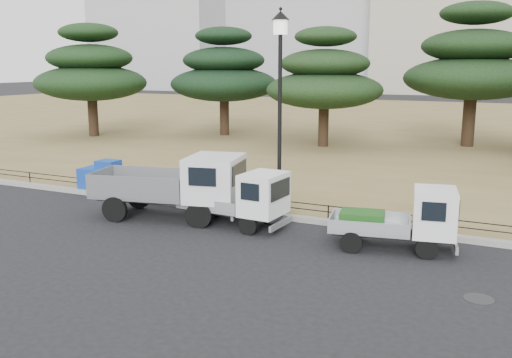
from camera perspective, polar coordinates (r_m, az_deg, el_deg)
The scene contains 14 objects.
ground at distance 15.35m, azimuth -3.25°, elevation -6.11°, with size 220.00×220.00×0.00m, color black.
lawn at distance 44.21m, azimuth 16.35°, elevation 5.10°, with size 120.00×56.00×0.15m, color olive.
curb at distance 17.56m, azimuth 0.85°, elevation -3.55°, with size 120.00×0.25×0.16m, color gray.
truck_large at distance 17.34m, azimuth -7.92°, elevation -0.42°, with size 4.76×2.64×1.96m.
truck_kei_front at distance 16.36m, azimuth -1.58°, elevation -2.01°, with size 3.18×1.51×1.64m.
truck_kei_rear at distance 14.80m, azimuth 14.43°, elevation -3.90°, with size 3.25×1.82×1.60m.
street_lamp at distance 17.09m, azimuth 2.42°, elevation 9.98°, with size 0.53×0.53×5.98m.
pipe_fence at distance 17.60m, azimuth 1.06°, elevation -2.31°, with size 38.00×0.04×0.40m.
tarp_pile at distance 21.53m, azimuth -14.84°, elevation 0.24°, with size 1.65×1.24×1.07m.
manhole at distance 12.50m, azimuth 21.38°, elevation -11.09°, with size 0.60×0.60×0.01m, color #2D2D30.
pine_west_far at distance 37.19m, azimuth -16.21°, elevation 10.27°, with size 6.84×6.84×6.91m.
pine_west_near at distance 36.33m, azimuth -3.22°, elevation 10.51°, with size 6.72×6.72×6.72m.
pine_center_left at distance 31.43m, azimuth 6.87°, elevation 9.99°, with size 6.32×6.32×6.42m.
pine_center_right at distance 33.30m, azimuth 20.87°, elevation 10.72°, with size 7.27×7.27×7.71m.
Camera 1 is at (7.11, -12.79, 4.64)m, focal length 40.00 mm.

